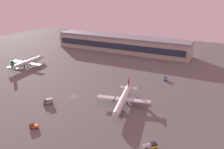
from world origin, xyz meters
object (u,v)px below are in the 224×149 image
(airplane_far_stand, at_px, (27,63))
(cargo_loader, at_px, (34,126))
(airplane_mid_apron, at_px, (123,99))
(maintenance_van, at_px, (165,79))
(catering_truck, at_px, (48,101))
(fuel_truck, at_px, (150,146))

(airplane_far_stand, bearing_deg, cargo_loader, -45.19)
(airplane_mid_apron, bearing_deg, maintenance_van, -115.10)
(catering_truck, relative_size, cargo_loader, 1.28)
(cargo_loader, distance_m, fuel_truck, 56.60)
(airplane_mid_apron, distance_m, catering_truck, 44.35)
(airplane_far_stand, distance_m, maintenance_van, 117.35)
(airplane_mid_apron, distance_m, airplane_far_stand, 107.30)
(airplane_far_stand, bearing_deg, airplane_mid_apron, -17.37)
(airplane_far_stand, bearing_deg, maintenance_van, 8.71)
(airplane_mid_apron, relative_size, catering_truck, 6.88)
(airplane_mid_apron, distance_m, cargo_loader, 50.62)
(cargo_loader, xyz_separation_m, fuel_truck, (55.53, 10.96, 0.19))
(airplane_mid_apron, distance_m, fuel_truck, 40.41)
(fuel_truck, bearing_deg, catering_truck, -139.53)
(maintenance_van, distance_m, cargo_loader, 100.23)
(catering_truck, bearing_deg, maintenance_van, -87.12)
(airplane_mid_apron, bearing_deg, cargo_loader, 42.69)
(airplane_far_stand, xyz_separation_m, fuel_truck, (130.14, -58.17, -2.41))
(cargo_loader, bearing_deg, fuel_truck, -102.83)
(airplane_mid_apron, xyz_separation_m, fuel_truck, (26.49, -30.41, -2.56))
(airplane_far_stand, xyz_separation_m, maintenance_van, (115.13, 22.55, -2.59))
(catering_truck, distance_m, cargo_loader, 25.86)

